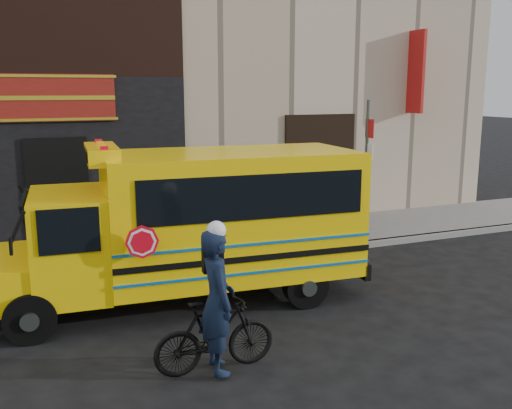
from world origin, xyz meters
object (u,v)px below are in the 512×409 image
object	(u,v)px
sign_pole	(366,168)
cyclist	(217,305)
school_bus	(195,221)
bicycle	(215,335)

from	to	relation	value
sign_pole	cyclist	xyz separation A→B (m)	(-5.48, -4.84, -0.97)
school_bus	bicycle	size ratio (longest dim) A/B	4.08
bicycle	cyclist	world-z (taller)	cyclist
bicycle	cyclist	xyz separation A→B (m)	(0.01, -0.09, 0.48)
school_bus	sign_pole	bearing A→B (deg)	22.60
school_bus	cyclist	distance (m)	2.88
school_bus	cyclist	xyz separation A→B (m)	(-0.53, -2.78, -0.51)
sign_pole	cyclist	size ratio (longest dim) A/B	1.80
bicycle	sign_pole	bearing A→B (deg)	-48.23
school_bus	sign_pole	size ratio (longest dim) A/B	1.95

